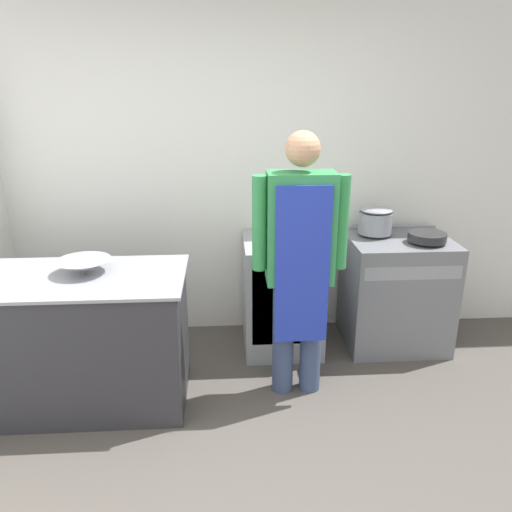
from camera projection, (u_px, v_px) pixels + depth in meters
The scene contains 8 objects.
wall_back at pixel (229, 168), 3.88m from camera, with size 8.00×0.05×2.70m.
prep_counter at pixel (80, 340), 3.17m from camera, with size 1.37×0.73×0.87m.
stove at pixel (396, 292), 3.89m from camera, with size 0.76×0.62×0.89m.
fridge_unit at pixel (282, 294), 3.85m from camera, with size 0.59×0.64×0.87m.
person_cook at pixel (300, 254), 3.09m from camera, with size 0.59×0.24×1.72m.
mixing_bowl at pixel (84, 266), 3.07m from camera, with size 0.33×0.33×0.09m.
stock_pot at pixel (376, 220), 3.80m from camera, with size 0.26×0.26×0.20m.
saute_pan at pixel (427, 237), 3.64m from camera, with size 0.28×0.28×0.06m.
Camera 1 is at (-0.04, -1.85, 1.98)m, focal length 35.00 mm.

